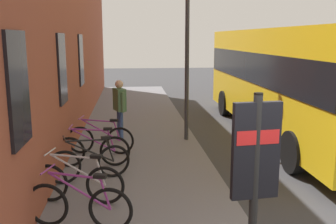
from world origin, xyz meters
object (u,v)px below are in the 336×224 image
at_px(bicycle_by_door, 77,183).
at_px(bicycle_end_of_row, 90,163).
at_px(city_bus, 288,76).
at_px(street_lamp, 187,27).
at_px(pedestrian_near_bus, 120,103).
at_px(bicycle_nearest_sign, 100,139).
at_px(transit_info_sign, 255,164).
at_px(bicycle_mid_rack, 79,206).
at_px(bicycle_leaning_wall, 93,150).

bearing_deg(bicycle_by_door, bicycle_end_of_row, -5.61).
relative_size(bicycle_by_door, city_bus, 0.17).
bearing_deg(street_lamp, pedestrian_near_bus, 82.98).
bearing_deg(pedestrian_near_bus, city_bus, -86.35).
distance_m(bicycle_by_door, street_lamp, 5.74).
distance_m(bicycle_nearest_sign, transit_info_sign, 6.26).
bearing_deg(city_bus, pedestrian_near_bus, 93.65).
relative_size(bicycle_mid_rack, pedestrian_near_bus, 0.98).
relative_size(bicycle_leaning_wall, transit_info_sign, 0.74).
bearing_deg(city_bus, bicycle_nearest_sign, 107.25).
relative_size(city_bus, street_lamp, 1.88).
relative_size(pedestrian_near_bus, street_lamp, 0.32).
bearing_deg(bicycle_leaning_wall, pedestrian_near_bus, -13.55).
bearing_deg(bicycle_leaning_wall, bicycle_by_door, 177.49).
distance_m(city_bus, street_lamp, 3.66).
xyz_separation_m(bicycle_leaning_wall, bicycle_nearest_sign, (0.98, -0.11, 0.00)).
bearing_deg(bicycle_mid_rack, street_lamp, -25.56).
bearing_deg(transit_info_sign, city_bus, -25.39).
distance_m(bicycle_by_door, pedestrian_near_bus, 4.55).
relative_size(bicycle_by_door, street_lamp, 0.31).
bearing_deg(bicycle_nearest_sign, bicycle_leaning_wall, 173.65).
relative_size(bicycle_end_of_row, city_bus, 0.16).
distance_m(bicycle_end_of_row, bicycle_nearest_sign, 1.89).
bearing_deg(bicycle_end_of_row, bicycle_by_door, 174.39).
xyz_separation_m(bicycle_end_of_row, bicycle_leaning_wall, (0.91, 0.02, 0.00)).
xyz_separation_m(bicycle_mid_rack, bicycle_nearest_sign, (3.98, -0.05, -0.00)).
xyz_separation_m(bicycle_by_door, street_lamp, (4.20, -2.63, 2.89)).
xyz_separation_m(bicycle_end_of_row, city_bus, (3.67, -5.82, 1.41)).
relative_size(bicycle_end_of_row, street_lamp, 0.31).
bearing_deg(bicycle_nearest_sign, street_lamp, -63.67).
bearing_deg(bicycle_nearest_sign, bicycle_end_of_row, 177.32).
bearing_deg(bicycle_end_of_row, pedestrian_near_bus, -9.59).
bearing_deg(bicycle_nearest_sign, pedestrian_near_bus, -18.19).
bearing_deg(city_bus, bicycle_leaning_wall, 115.26).
xyz_separation_m(bicycle_by_door, pedestrian_near_bus, (4.44, -0.67, 0.69)).
xyz_separation_m(city_bus, street_lamp, (-0.58, 3.30, 1.48)).
bearing_deg(transit_info_sign, bicycle_by_door, 40.61).
distance_m(bicycle_by_door, bicycle_leaning_wall, 2.02).
height_order(bicycle_end_of_row, street_lamp, street_lamp).
bearing_deg(pedestrian_near_bus, bicycle_end_of_row, 170.41).
distance_m(pedestrian_near_bus, street_lamp, 2.96).
height_order(bicycle_end_of_row, bicycle_leaning_wall, same).
distance_m(bicycle_end_of_row, street_lamp, 4.93).
height_order(bicycle_leaning_wall, pedestrian_near_bus, pedestrian_near_bus).
xyz_separation_m(bicycle_mid_rack, bicycle_leaning_wall, (3.00, 0.06, -0.00)).
height_order(bicycle_mid_rack, city_bus, city_bus).
bearing_deg(street_lamp, bicycle_nearest_sign, 116.33).
bearing_deg(bicycle_end_of_row, transit_info_sign, -149.79).
distance_m(bicycle_by_door, bicycle_nearest_sign, 3.01).
distance_m(bicycle_nearest_sign, city_bus, 6.16).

